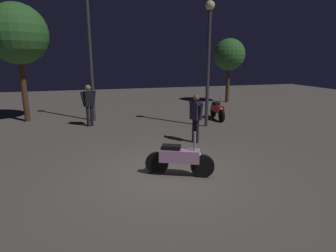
% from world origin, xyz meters
% --- Properties ---
extents(ground_plane, '(40.00, 40.00, 0.00)m').
position_xyz_m(ground_plane, '(0.00, 0.00, 0.00)').
color(ground_plane, '#605951').
extents(motorcycle_pink_foreground, '(1.55, 0.79, 1.11)m').
position_xyz_m(motorcycle_pink_foreground, '(0.28, -0.14, 0.44)').
color(motorcycle_pink_foreground, black).
rests_on(motorcycle_pink_foreground, ground_plane).
extents(motorcycle_red_parked_left, '(0.39, 1.66, 1.11)m').
position_xyz_m(motorcycle_red_parked_left, '(3.98, 5.46, 0.44)').
color(motorcycle_red_parked_left, black).
rests_on(motorcycle_red_parked_left, ground_plane).
extents(person_rider_beside, '(0.65, 0.36, 1.72)m').
position_xyz_m(person_rider_beside, '(-1.72, 5.70, 1.03)').
color(person_rider_beside, black).
rests_on(person_rider_beside, ground_plane).
extents(person_bystander_far, '(0.35, 0.65, 1.63)m').
position_xyz_m(person_bystander_far, '(1.66, 2.31, 0.97)').
color(person_bystander_far, black).
rests_on(person_bystander_far, ground_plane).
extents(streetlamp_near, '(0.36, 0.36, 4.89)m').
position_xyz_m(streetlamp_near, '(2.94, 4.33, 3.11)').
color(streetlamp_near, '#38383D').
rests_on(streetlamp_near, ground_plane).
extents(streetlamp_far, '(0.36, 0.36, 5.77)m').
position_xyz_m(streetlamp_far, '(-1.52, 6.71, 3.60)').
color(streetlamp_far, '#38383D').
rests_on(streetlamp_far, ground_plane).
extents(tree_left_bg, '(1.96, 1.96, 3.97)m').
position_xyz_m(tree_left_bg, '(6.89, 10.06, 2.96)').
color(tree_left_bg, '#4C331E').
rests_on(tree_left_bg, ground_plane).
extents(tree_center_bg, '(2.51, 2.51, 5.01)m').
position_xyz_m(tree_center_bg, '(-4.41, 7.42, 3.74)').
color(tree_center_bg, '#4C331E').
rests_on(tree_center_bg, ground_plane).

